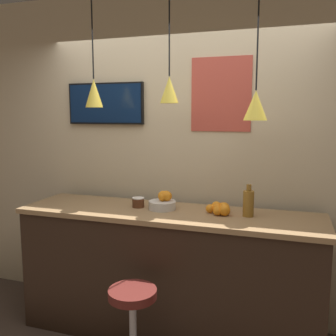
{
  "coord_description": "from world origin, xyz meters",
  "views": [
    {
      "loc": [
        0.92,
        -2.1,
        1.82
      ],
      "look_at": [
        0.0,
        0.68,
        1.4
      ],
      "focal_mm": 40.0,
      "sensor_mm": 36.0,
      "label": 1
    }
  ],
  "objects_px": {
    "fruit_bowl": "(163,201)",
    "spread_jar": "(138,202)",
    "mounted_tv": "(106,104)",
    "bar_stool": "(133,322)",
    "juice_bottle": "(248,203)"
  },
  "relations": [
    {
      "from": "spread_jar",
      "to": "mounted_tv",
      "type": "bearing_deg",
      "value": 143.89
    },
    {
      "from": "mounted_tv",
      "to": "juice_bottle",
      "type": "bearing_deg",
      "value": -13.78
    },
    {
      "from": "fruit_bowl",
      "to": "mounted_tv",
      "type": "bearing_deg",
      "value": 154.22
    },
    {
      "from": "fruit_bowl",
      "to": "spread_jar",
      "type": "xyz_separation_m",
      "value": [
        -0.22,
        -0.01,
        -0.02
      ]
    },
    {
      "from": "fruit_bowl",
      "to": "mounted_tv",
      "type": "height_order",
      "value": "mounted_tv"
    },
    {
      "from": "fruit_bowl",
      "to": "juice_bottle",
      "type": "bearing_deg",
      "value": -0.51
    },
    {
      "from": "bar_stool",
      "to": "juice_bottle",
      "type": "relative_size",
      "value": 2.6
    },
    {
      "from": "spread_jar",
      "to": "bar_stool",
      "type": "bearing_deg",
      "value": -70.94
    },
    {
      "from": "fruit_bowl",
      "to": "juice_bottle",
      "type": "height_order",
      "value": "juice_bottle"
    },
    {
      "from": "spread_jar",
      "to": "mounted_tv",
      "type": "relative_size",
      "value": 0.13
    },
    {
      "from": "fruit_bowl",
      "to": "juice_bottle",
      "type": "relative_size",
      "value": 0.9
    },
    {
      "from": "fruit_bowl",
      "to": "bar_stool",
      "type": "bearing_deg",
      "value": -90.33
    },
    {
      "from": "fruit_bowl",
      "to": "juice_bottle",
      "type": "distance_m",
      "value": 0.69
    },
    {
      "from": "mounted_tv",
      "to": "fruit_bowl",
      "type": "bearing_deg",
      "value": -25.78
    },
    {
      "from": "bar_stool",
      "to": "mounted_tv",
      "type": "height_order",
      "value": "mounted_tv"
    }
  ]
}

